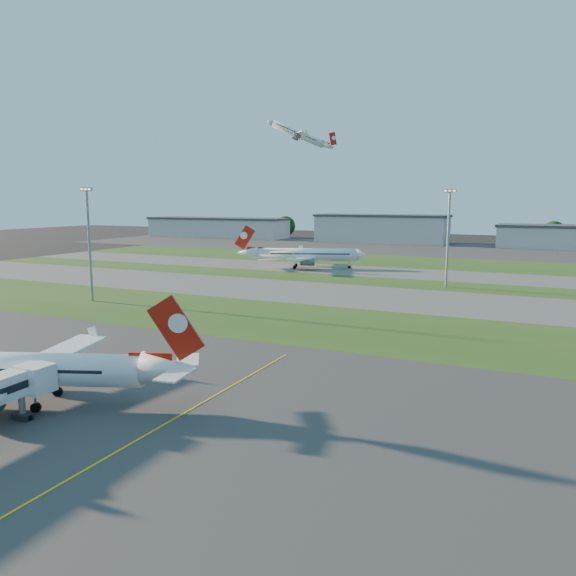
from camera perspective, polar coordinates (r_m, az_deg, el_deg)
The scene contains 20 objects.
ground at distance 63.60m, azimuth -16.50°, elevation -12.69°, with size 700.00×700.00×0.00m, color black.
apron_near at distance 63.60m, azimuth -16.50°, elevation -12.69°, with size 300.00×70.00×0.01m, color #333335.
grass_strip_a at distance 106.23m, azimuth 2.50°, elevation -3.60°, with size 300.00×34.00×0.01m, color #234717.
taxiway_a at distance 136.69m, azimuth 7.88°, elevation -0.85°, with size 300.00×32.00×0.01m, color #515154.
grass_strip_b at distance 160.44m, azimuth 10.57°, elevation 0.53°, with size 300.00×18.00×0.01m, color #234717.
taxiway_b at distance 181.61m, azimuth 12.35°, elevation 1.44°, with size 300.00×26.00×0.01m, color #515154.
grass_strip_c at distance 213.69m, azimuth 14.36°, elevation 2.47°, with size 300.00×40.00×0.01m, color #234717.
apron_far at distance 272.58m, azimuth 16.80°, elevation 3.71°, with size 400.00×80.00×0.01m, color #333335.
yellow_line at distance 60.57m, azimuth -12.87°, elevation -13.66°, with size 0.25×60.00×0.02m, color gold.
airliner_parked at distance 71.19m, azimuth -25.66°, elevation -7.48°, with size 34.77×29.48×11.42m.
airliner_taxiing at distance 191.40m, azimuth 1.79°, elevation 3.39°, with size 39.68×33.60×12.98m.
airliner_departing at distance 293.20m, azimuth 1.07°, elevation 15.35°, with size 30.41×26.19×10.66m.
light_mast_west at distance 135.14m, azimuth -19.57°, elevation 4.93°, with size 3.20×0.70×25.80m.
light_mast_centre at distance 153.91m, azimuth 15.96°, elevation 5.53°, with size 3.20×0.70×25.80m.
hangar_far_west at distance 354.42m, azimuth -7.19°, elevation 6.14°, with size 91.80×23.00×12.20m.
hangar_west at distance 310.90m, azimuth 9.45°, elevation 5.98°, with size 71.40×23.00×15.20m.
tree_far_west at distance 387.74m, azimuth -11.18°, elevation 6.33°, with size 11.00×11.00×12.00m.
tree_west at distance 348.07m, azimuth -0.26°, elevation 6.32°, with size 12.10×12.10×13.20m.
tree_mid_west at distance 315.87m, azimuth 14.38°, elevation 5.54°, with size 9.90×9.90×10.80m.
tree_mid_east at distance 313.04m, azimuth 25.37°, elevation 5.11°, with size 11.55×11.55×12.60m.
Camera 1 is at (40.14, -43.62, 23.05)m, focal length 35.00 mm.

